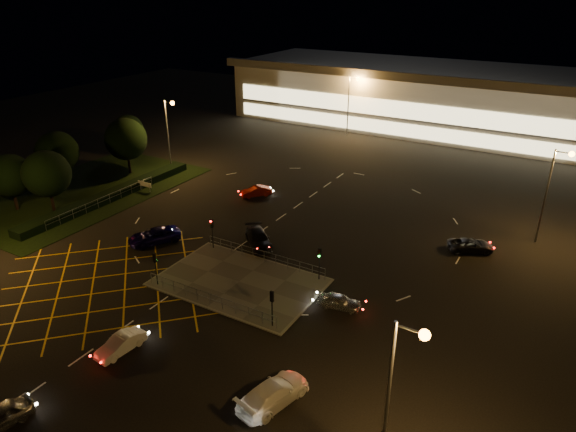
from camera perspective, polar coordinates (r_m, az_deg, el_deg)
The scene contains 25 objects.
ground at distance 49.04m, azimuth -6.02°, elevation -5.69°, with size 180.00×180.00×0.00m, color black.
pedestrian_island at distance 46.60m, azimuth -5.46°, elevation -7.32°, with size 14.00×9.00×0.12m, color #4C4944.
grass_verge at distance 71.16m, azimuth -21.70°, elevation 2.58°, with size 18.00×30.00×0.08m, color black.
hedge at distance 67.30m, azimuth -19.06°, elevation 2.19°, with size 2.00×26.00×1.00m, color black.
supermarket at distance 100.99m, azimuth 15.36°, elevation 12.71°, with size 72.00×26.50×10.50m.
streetlight_se at distance 27.28m, azimuth 12.17°, elevation -17.49°, with size 1.78×0.56×10.03m.
streetlight_nw at distance 73.68m, azimuth -13.06°, elevation 9.78°, with size 1.78×0.56×10.03m.
streetlight_ne at distance 56.76m, azimuth 27.39°, elevation 3.21°, with size 1.78×0.56×10.03m.
streetlight_far_left at distance 90.86m, azimuth 7.01°, elevation 12.94°, with size 1.78×0.56×10.03m.
signal_sw at distance 46.32m, azimuth -14.55°, elevation -4.98°, with size 0.28×0.30×3.15m.
signal_se at distance 39.73m, azimuth -1.79°, elevation -9.47°, with size 0.28×0.30×3.15m.
signal_nw at distance 51.51m, azimuth -8.45°, elevation -1.28°, with size 0.28×0.30×3.15m.
signal_ne at distance 45.68m, azimuth 3.53°, elevation -4.60°, with size 0.28×0.30×3.15m.
tree_a at distance 67.21m, azimuth -28.54°, elevation 3.96°, with size 5.04×5.04×6.86m.
tree_b at distance 72.83m, azimuth -24.26°, elevation 6.48°, with size 5.40×5.40×7.35m.
tree_c at distance 74.48m, azimuth -17.56°, elevation 8.13°, with size 5.76×5.76×7.84m.
tree_d at distance 82.91m, azimuth -17.35°, elevation 9.09°, with size 4.68×4.68×6.37m.
tree_e at distance 64.86m, azimuth -25.24°, elevation 4.25°, with size 5.40×5.40×7.35m.
car_queue_white at distance 40.27m, azimuth -18.11°, elevation -13.39°, with size 1.34×3.84×1.27m, color white.
car_left_blue at distance 54.69m, azimuth -14.64°, elevation -2.16°, with size 2.44×5.30×1.47m, color #100C4C.
car_far_dkgrey at distance 52.50m, azimuth -3.30°, elevation -2.51°, with size 2.05×5.04×1.46m, color black.
car_right_silver at distance 43.08m, azimuth 5.72°, elevation -9.41°, with size 1.44×3.57×1.22m, color #AEB2B6.
car_circ_red at distance 64.61m, azimuth -3.59°, elevation 2.75°, with size 1.34×3.84×1.27m, color maroon.
car_east_grey at distance 54.47m, azimuth 19.65°, elevation -3.09°, with size 2.09×4.52×1.26m, color black.
car_approach_white at distance 34.54m, azimuth -1.63°, elevation -19.06°, with size 2.15×5.29×1.54m, color silver.
Camera 1 is at (25.63, -33.80, 24.59)m, focal length 32.00 mm.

